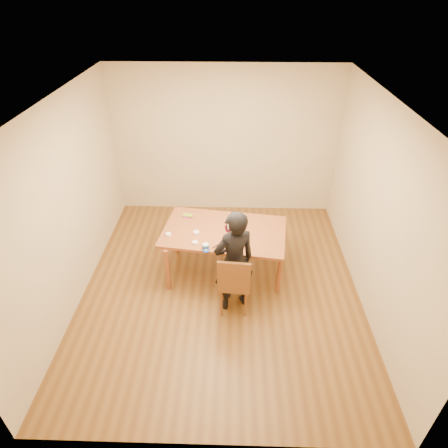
{
  "coord_description": "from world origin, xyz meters",
  "views": [
    {
      "loc": [
        0.16,
        -4.09,
        3.9
      ],
      "look_at": [
        0.03,
        0.33,
        0.9
      ],
      "focal_mm": 30.0,
      "sensor_mm": 36.0,
      "label": 1
    }
  ],
  "objects_px": {
    "cake_plate": "(235,228)",
    "cake": "(235,225)",
    "person": "(234,262)",
    "dining_chair": "(234,283)",
    "dining_table": "(224,232)"
  },
  "relations": [
    {
      "from": "cake_plate",
      "to": "person",
      "type": "xyz_separation_m",
      "value": [
        -0.01,
        -0.78,
        0.01
      ]
    },
    {
      "from": "dining_chair",
      "to": "person",
      "type": "height_order",
      "value": "person"
    },
    {
      "from": "cake",
      "to": "person",
      "type": "xyz_separation_m",
      "value": [
        -0.01,
        -0.78,
        -0.04
      ]
    },
    {
      "from": "dining_chair",
      "to": "cake",
      "type": "bearing_deg",
      "value": 94.44
    },
    {
      "from": "dining_chair",
      "to": "cake_plate",
      "type": "relative_size",
      "value": 1.3
    },
    {
      "from": "person",
      "to": "dining_table",
      "type": "bearing_deg",
      "value": -102.16
    },
    {
      "from": "dining_table",
      "to": "dining_chair",
      "type": "bearing_deg",
      "value": -71.27
    },
    {
      "from": "cake_plate",
      "to": "cake",
      "type": "xyz_separation_m",
      "value": [
        0.0,
        0.0,
        0.05
      ]
    },
    {
      "from": "dining_table",
      "to": "dining_chair",
      "type": "distance_m",
      "value": 0.84
    },
    {
      "from": "dining_chair",
      "to": "dining_table",
      "type": "bearing_deg",
      "value": 105.78
    },
    {
      "from": "cake",
      "to": "person",
      "type": "relative_size",
      "value": 0.14
    },
    {
      "from": "cake_plate",
      "to": "dining_table",
      "type": "bearing_deg",
      "value": -161.4
    },
    {
      "from": "dining_chair",
      "to": "cake",
      "type": "height_order",
      "value": "cake"
    },
    {
      "from": "dining_table",
      "to": "cake",
      "type": "xyz_separation_m",
      "value": [
        0.16,
        0.05,
        0.08
      ]
    },
    {
      "from": "dining_table",
      "to": "dining_chair",
      "type": "xyz_separation_m",
      "value": [
        0.15,
        -0.78,
        -0.28
      ]
    }
  ]
}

